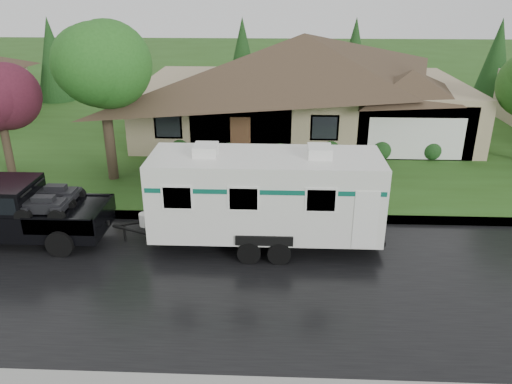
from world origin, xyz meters
TOP-DOWN VIEW (x-y plane):
  - ground at (0.00, 0.00)m, footprint 140.00×140.00m
  - road at (0.00, -2.00)m, footprint 140.00×8.00m
  - curb at (0.00, 2.25)m, footprint 140.00×0.50m
  - lawn at (0.00, 15.00)m, footprint 140.00×26.00m
  - house_main at (2.29, 13.84)m, footprint 19.44×10.80m
  - tree_left_green at (-6.77, 5.91)m, footprint 4.19×4.19m
  - shrub_row at (2.00, 9.30)m, footprint 13.60×1.00m
  - pickup_truck at (-8.59, 0.27)m, footprint 6.41×2.44m
  - travel_trailer at (0.23, 0.27)m, footprint 7.90×2.78m

SIDE VIEW (x-z plane):
  - ground at x=0.00m, z-range 0.00..0.00m
  - road at x=0.00m, z-range 0.00..0.01m
  - curb at x=0.00m, z-range 0.00..0.15m
  - lawn at x=0.00m, z-range 0.00..0.15m
  - shrub_row at x=2.00m, z-range 0.15..1.15m
  - pickup_truck at x=-8.59m, z-range 0.08..2.21m
  - travel_trailer at x=0.23m, z-range 0.11..3.65m
  - house_main at x=2.29m, z-range 0.14..7.04m
  - tree_left_green at x=-6.77m, z-range 1.50..8.43m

